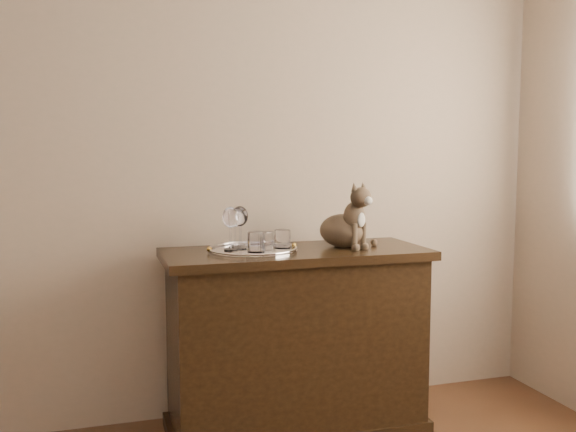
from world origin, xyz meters
name	(u,v)px	position (x,y,z in m)	size (l,w,h in m)	color
wall_back	(153,139)	(0.00, 2.25, 1.35)	(4.00, 0.10, 2.70)	#C1A991
sideboard	(296,341)	(0.60, 1.94, 0.42)	(1.20, 0.50, 0.85)	black
tray	(253,250)	(0.40, 1.96, 0.85)	(0.40, 0.40, 0.01)	white
wine_glass_a	(235,228)	(0.34, 2.04, 0.95)	(0.07, 0.07, 0.18)	white
wine_glass_b	(241,227)	(0.37, 2.05, 0.95)	(0.07, 0.07, 0.18)	white
wine_glass_c	(230,229)	(0.30, 1.96, 0.95)	(0.07, 0.07, 0.19)	white
wine_glass_d	(240,227)	(0.35, 1.99, 0.95)	(0.07, 0.07, 0.19)	white
tumbler_a	(266,241)	(0.45, 1.92, 0.90)	(0.07, 0.07, 0.08)	white
tumbler_b	(256,242)	(0.40, 1.88, 0.90)	(0.08, 0.08, 0.09)	white
tumbler_c	(282,239)	(0.54, 1.95, 0.90)	(0.07, 0.07, 0.08)	white
cat	(343,214)	(0.84, 1.96, 1.00)	(0.30, 0.28, 0.31)	brown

